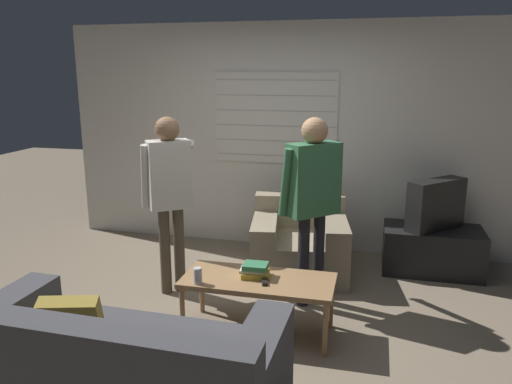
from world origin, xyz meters
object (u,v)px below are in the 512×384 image
couch_blue (115,372)px  spare_remote (264,281)px  coffee_table (258,284)px  person_right_standing (312,188)px  soda_can (198,276)px  tv (436,204)px  person_left_standing (169,184)px  book_stack (255,270)px  armchair_beige (299,244)px

couch_blue → spare_remote: (0.66, 1.09, 0.18)m
coffee_table → person_right_standing: (0.32, 0.63, 0.64)m
soda_can → coffee_table: bearing=25.2°
person_right_standing → spare_remote: (-0.26, -0.69, -0.59)m
coffee_table → tv: bearing=48.4°
person_left_standing → person_right_standing: (1.28, 0.07, 0.03)m
tv → soda_can: tv is taller
spare_remote → coffee_table: bearing=117.6°
book_stack → armchair_beige: bearing=83.1°
tv → person_left_standing: 2.65m
armchair_beige → tv: (1.32, 0.33, 0.42)m
couch_blue → coffee_table: size_ratio=1.66×
person_left_standing → person_right_standing: size_ratio=0.99×
armchair_beige → tv: 1.43m
person_left_standing → spare_remote: person_left_standing is taller
tv → person_left_standing: (-2.40, -1.07, 0.31)m
tv → person_right_standing: size_ratio=0.37×
couch_blue → person_left_standing: (-0.36, 1.72, 0.74)m
coffee_table → book_stack: 0.10m
couch_blue → person_left_standing: 1.90m
person_left_standing → spare_remote: 1.32m
coffee_table → book_stack: book_stack is taller
tv → coffee_table: bearing=3.3°
couch_blue → tv: bearing=55.3°
person_left_standing → person_right_standing: 1.28m
tv → book_stack: tv is taller
coffee_table → couch_blue: bearing=-117.1°
tv → book_stack: bearing=2.2°
tv → person_left_standing: size_ratio=0.37×
book_stack → couch_blue: bearing=-115.3°
tv → spare_remote: size_ratio=4.47×
armchair_beige → person_left_standing: bearing=25.0°
person_left_standing → person_right_standing: person_right_standing is taller
coffee_table → person_left_standing: (-0.96, 0.56, 0.61)m
tv → person_right_standing: 1.54m
armchair_beige → coffee_table: 1.31m
armchair_beige → book_stack: bearing=73.7°
armchair_beige → tv: size_ratio=1.77×
couch_blue → armchair_beige: (0.71, 2.45, 0.01)m
tv → book_stack: (-1.48, -1.60, -0.21)m
coffee_table → armchair_beige: bearing=84.7°
armchair_beige → spare_remote: size_ratio=7.89×
spare_remote → book_stack: bearing=119.7°
coffee_table → spare_remote: 0.11m
tv → person_right_standing: bearing=-3.4°
couch_blue → book_stack: (0.56, 1.19, 0.22)m
couch_blue → tv: 3.48m
tv → soda_can: bearing=-0.7°
armchair_beige → book_stack: (-0.15, -1.27, 0.21)m
person_right_standing → coffee_table: bearing=-160.6°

